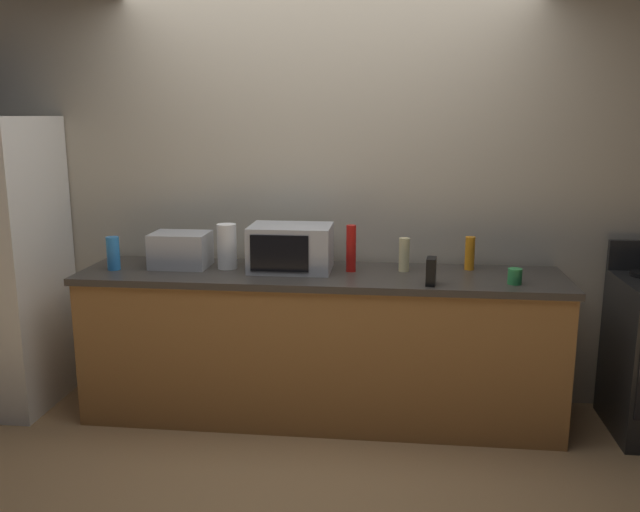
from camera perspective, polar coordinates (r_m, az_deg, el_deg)
ground_plane at (r=3.84m, az=-0.70°, el=-16.02°), size 8.00×8.00×0.00m
back_wall at (r=4.22m, az=0.63°, el=5.80°), size 6.40×0.10×2.70m
counter_run at (r=4.03m, az=0.00°, el=-7.66°), size 2.84×0.64×0.90m
microwave at (r=3.94m, az=-2.52°, el=0.70°), size 0.48×0.35×0.27m
toaster_oven at (r=4.12m, az=-11.86°, el=0.52°), size 0.34×0.26×0.21m
paper_towel_roll at (r=4.02m, az=-7.99°, el=0.83°), size 0.12×0.12×0.27m
cordless_phone at (r=3.66m, az=9.51°, el=-1.30°), size 0.06×0.11×0.15m
bottle_dish_soap at (r=4.05m, az=12.73°, el=0.23°), size 0.06×0.06×0.20m
bottle_hot_sauce at (r=3.91m, az=2.68°, el=0.66°), size 0.06×0.06×0.28m
bottle_spray_cleaner at (r=4.14m, az=-17.31°, el=0.22°), size 0.08×0.08×0.20m
bottle_hand_soap at (r=3.95m, az=7.23°, el=0.12°), size 0.06×0.06×0.20m
mug_green at (r=3.78m, az=16.37°, el=-1.68°), size 0.08×0.08×0.09m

